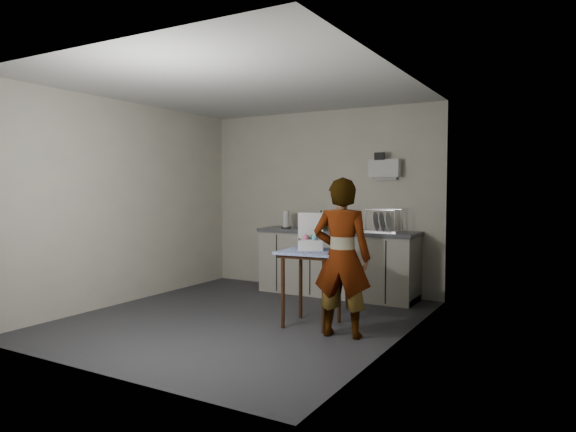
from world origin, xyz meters
The scene contains 15 objects.
ground centered at (0.00, 0.00, 0.00)m, with size 4.00×4.00×0.00m, color #2A2A30.
wall_back centered at (0.00, 1.99, 1.30)m, with size 3.60×0.02×2.60m, color beige.
wall_right centered at (1.79, 0.00, 1.30)m, with size 0.02×4.00×2.60m, color beige.
wall_left centered at (-1.79, 0.00, 1.30)m, with size 0.02×4.00×2.60m, color beige.
ceiling centered at (0.00, 0.00, 2.60)m, with size 3.60×4.00×0.01m, color silver.
kitchen_counter centered at (0.40, 1.70, 0.43)m, with size 2.24×0.62×0.91m.
wall_shelf centered at (1.00, 1.92, 1.75)m, with size 0.42×0.18×0.37m.
side_table centered at (0.81, 0.14, 0.71)m, with size 0.68×0.68×0.82m.
standing_man centered at (1.26, -0.07, 0.80)m, with size 0.58×0.38×1.59m, color #B2A593.
soap_bottle centered at (0.18, 1.65, 1.04)m, with size 0.10×0.10×0.27m, color black.
soda_can centered at (0.37, 1.73, 0.98)m, with size 0.07×0.07×0.14m, color red.
dark_bottle centered at (0.23, 1.68, 1.02)m, with size 0.06×0.06×0.22m, color black.
paper_towel centered at (-0.37, 1.62, 1.03)m, with size 0.14×0.14×0.25m.
dish_rack centered at (1.04, 1.73, 0.98)m, with size 0.43×0.32×0.30m.
bakery_box centered at (0.76, 0.21, 0.90)m, with size 0.38×0.38×0.39m.
Camera 1 is at (3.32, -4.74, 1.49)m, focal length 32.00 mm.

